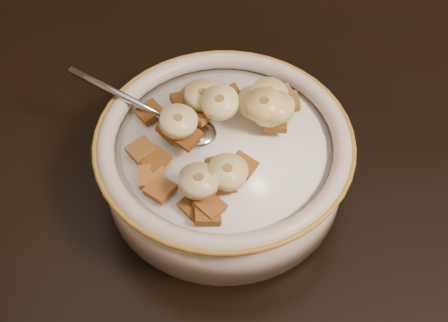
{
  "coord_description": "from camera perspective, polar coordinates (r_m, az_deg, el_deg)",
  "views": [
    {
      "loc": [
        -0.29,
        -0.48,
        1.21
      ],
      "look_at": [
        -0.26,
        -0.15,
        0.78
      ],
      "focal_mm": 50.0,
      "sensor_mm": 36.0,
      "label": 1
    }
  ],
  "objects": [
    {
      "name": "banana_slice_9",
      "position": [
        0.53,
        2.93,
        5.4
      ],
      "size": [
        0.04,
        0.04,
        0.01
      ],
      "primitive_type": "cylinder",
      "rotation": [
        0.03,
        -0.06,
        1.2
      ],
      "color": "#F9DB9B",
      "rests_on": "milk"
    },
    {
      "name": "cereal_square_7",
      "position": [
        0.52,
        -4.77,
        2.88
      ],
      "size": [
        0.03,
        0.03,
        0.01
      ],
      "primitive_type": "cube",
      "rotation": [
        0.25,
        0.09,
        0.78
      ],
      "color": "#935824",
      "rests_on": "milk"
    },
    {
      "name": "cereal_square_17",
      "position": [
        0.55,
        -3.69,
        5.51
      ],
      "size": [
        0.03,
        0.03,
        0.01
      ],
      "primitive_type": "cube",
      "rotation": [
        -0.11,
        0.11,
        0.3
      ],
      "color": "olive",
      "rests_on": "milk"
    },
    {
      "name": "cereal_square_5",
      "position": [
        0.52,
        -2.36,
        4.14
      ],
      "size": [
        0.03,
        0.03,
        0.01
      ],
      "primitive_type": "cube",
      "rotation": [
        0.25,
        0.17,
        2.52
      ],
      "color": "#955226",
      "rests_on": "milk"
    },
    {
      "name": "cereal_square_10",
      "position": [
        0.55,
        5.82,
        5.5
      ],
      "size": [
        0.02,
        0.02,
        0.01
      ],
      "primitive_type": "cube",
      "rotation": [
        0.02,
        0.09,
        0.04
      ],
      "color": "brown",
      "rests_on": "milk"
    },
    {
      "name": "cereal_square_16",
      "position": [
        0.55,
        -0.35,
        6.08
      ],
      "size": [
        0.03,
        0.03,
        0.01
      ],
      "primitive_type": "cube",
      "rotation": [
        -0.11,
        0.16,
        0.4
      ],
      "color": "brown",
      "rests_on": "milk"
    },
    {
      "name": "cereal_square_8",
      "position": [
        0.54,
        -6.82,
        4.47
      ],
      "size": [
        0.03,
        0.03,
        0.01
      ],
      "primitive_type": "cube",
      "rotation": [
        -0.22,
        0.11,
        2.12
      ],
      "color": "brown",
      "rests_on": "milk"
    },
    {
      "name": "banana_slice_4",
      "position": [
        0.51,
        -4.19,
        3.63
      ],
      "size": [
        0.04,
        0.04,
        0.02
      ],
      "primitive_type": "cylinder",
      "rotation": [
        0.12,
        -0.13,
        2.13
      ],
      "color": "beige",
      "rests_on": "milk"
    },
    {
      "name": "cereal_square_4",
      "position": [
        0.49,
        -5.85,
        -2.59
      ],
      "size": [
        0.03,
        0.03,
        0.01
      ],
      "primitive_type": "cube",
      "rotation": [
        -0.09,
        -0.02,
        0.82
      ],
      "color": "brown",
      "rests_on": "milk"
    },
    {
      "name": "banana_slice_5",
      "position": [
        0.52,
        3.71,
        5.19
      ],
      "size": [
        0.03,
        0.03,
        0.01
      ],
      "primitive_type": "cylinder",
      "rotation": [
        -0.07,
        -0.02,
        1.49
      ],
      "color": "#EDCA78",
      "rests_on": "milk"
    },
    {
      "name": "cereal_square_15",
      "position": [
        0.53,
        -2.62,
        4.87
      ],
      "size": [
        0.02,
        0.02,
        0.01
      ],
      "primitive_type": "cube",
      "rotation": [
        0.17,
        -0.12,
        1.62
      ],
      "color": "brown",
      "rests_on": "milk"
    },
    {
      "name": "banana_slice_10",
      "position": [
        0.53,
        -1.95,
        6.02
      ],
      "size": [
        0.04,
        0.04,
        0.01
      ],
      "primitive_type": "cylinder",
      "rotation": [
        -0.02,
        0.1,
        0.16
      ],
      "color": "#DBC578",
      "rests_on": "milk"
    },
    {
      "name": "milk",
      "position": [
        0.53,
        0.0,
        1.35
      ],
      "size": [
        0.17,
        0.17,
        0.0
      ],
      "primitive_type": "cylinder",
      "color": "white",
      "rests_on": "cereal_bowl"
    },
    {
      "name": "cereal_square_9",
      "position": [
        0.53,
        4.69,
        3.65
      ],
      "size": [
        0.02,
        0.02,
        0.01
      ],
      "primitive_type": "cube",
      "rotation": [
        -0.1,
        -0.04,
        3.01
      ],
      "color": "brown",
      "rests_on": "milk"
    },
    {
      "name": "banana_slice_7",
      "position": [
        0.54,
        4.18,
        6.15
      ],
      "size": [
        0.04,
        0.04,
        0.02
      ],
      "primitive_type": "cylinder",
      "rotation": [
        0.1,
        -0.14,
        2.07
      ],
      "color": "#DDD481",
      "rests_on": "milk"
    },
    {
      "name": "cereal_square_21",
      "position": [
        0.49,
        -0.33,
        -0.58
      ],
      "size": [
        0.02,
        0.02,
        0.01
      ],
      "primitive_type": "cube",
      "rotation": [
        0.05,
        0.09,
        0.25
      ],
      "color": "brown",
      "rests_on": "milk"
    },
    {
      "name": "cereal_square_6",
      "position": [
        0.56,
        5.6,
        5.58
      ],
      "size": [
        0.03,
        0.03,
        0.01
      ],
      "primitive_type": "cube",
      "rotation": [
        0.01,
        -0.13,
        1.9
      ],
      "color": "brown",
      "rests_on": "milk"
    },
    {
      "name": "banana_slice_6",
      "position": [
        0.52,
        3.23,
        5.18
      ],
      "size": [
        0.04,
        0.04,
        0.01
      ],
      "primitive_type": "cylinder",
      "rotation": [
        0.09,
        0.05,
        0.98
      ],
      "color": "tan",
      "rests_on": "milk"
    },
    {
      "name": "cereal_square_12",
      "position": [
        0.56,
        5.21,
        5.98
      ],
      "size": [
        0.02,
        0.02,
        0.01
      ],
      "primitive_type": "cube",
      "rotation": [
        0.11,
        -0.06,
        0.17
      ],
      "color": "olive",
      "rests_on": "milk"
    },
    {
      "name": "cereal_square_1",
      "position": [
        0.5,
        -6.64,
        -1.42
      ],
      "size": [
        0.02,
        0.02,
        0.01
      ],
      "primitive_type": "cube",
      "rotation": [
        0.01,
        -0.07,
        1.55
      ],
      "color": "#9B6222",
      "rests_on": "milk"
    },
    {
      "name": "cereal_square_3",
      "position": [
        0.48,
        -1.54,
        -4.76
      ],
      "size": [
        0.02,
        0.02,
        0.01
      ],
      "primitive_type": "cube",
      "rotation": [
        -0.02,
        0.18,
        0.0
      ],
      "color": "brown",
      "rests_on": "milk"
    },
    {
      "name": "cereal_square_19",
      "position": [
        0.51,
        -3.44,
        2.29
      ],
      "size": [
        0.03,
        0.03,
        0.01
      ],
      "primitive_type": "cube",
      "rotation": [
        -0.24,
        -0.1,
        2.41
      ],
      "color": "#613510",
      "rests_on": "milk"
    },
    {
      "name": "banana_slice_3",
      "position": [
        0.52,
        4.21,
        4.68
      ],
      "size": [
        0.04,
        0.04,
        0.01
      ],
      "primitive_type": "cylinder",
      "rotation": [
        -0.12,
        0.07,
        2.07
      ],
      "color": "#FFE48C",
      "rests_on": "milk"
    },
    {
      "name": "banana_slice_0",
      "position": [
        0.48,
        0.34,
        -0.98
      ],
      "size": [
        0.04,
        0.04,
        0.01
      ],
      "primitive_type": "cylinder",
      "rotation": [
        0.09,
        -0.06,
        2.09
      ],
      "color": "#ECD180",
      "rests_on": "milk"
    },
    {
      "name": "cereal_square_2",
      "position": [
        0.49,
        -0.15,
        -1.93
      ],
      "size": [
        0.02,
        0.02,
        0.01
      ],
      "primitive_type": "cube",
      "rotation": [
        0.1,
        0.07,
        1.7
      ],
      "color": "#905C2D",
      "rests_on": "milk"
    },
    {
      "name": "banana_slice_2",
      "position": [
        0.52,
        4.77,
        4.95
      ],
      "size": [
        0.04,
        0.03,
        0.01
      ],
      "primitive_type": "cylinder",
      "rotation": [
        0.05,
        0.02,
        1.69
      ],
      "color": "#D2BE80",
      "rests_on": "milk"
    },
    {
      "name": "cereal_square_22",
      "position": [
        0.48,
        -2.67,
        -4.04
      ],
      "size": [
        0.03,
        0.03,
        0.01
      ],
      "primitive_type": "cube",
      "rotation": [
        -0.17,
        -0.15,
        2.27
      ],
      "color": "brown",
      "rests_on": "milk"
    },
    {
      "name": "spoon",
      "position": [
        0.53,
        -3.22,
        2.9
      ],
      "size": [
        0.06,
        0.06,
        0.01
      ],
      "primitive_type": "ellipsoid",
      "rotation": [
        0.0,
        0.0,
        4.17
      ],
      "color": "#A6ADC3",
      "rests_on": "cereal_bowl"
    },
    {
      "name": "cereal_square_11",
      "position": [
        0.48,
        -1.33,
        -4.13
      ],
      "size": [
        0.03,
        0.03,
        0.01
      ],
      "primitive_type": "cube",
      "rotation": [
        0.21,
        -0.17,
        2.32
      ],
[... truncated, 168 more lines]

